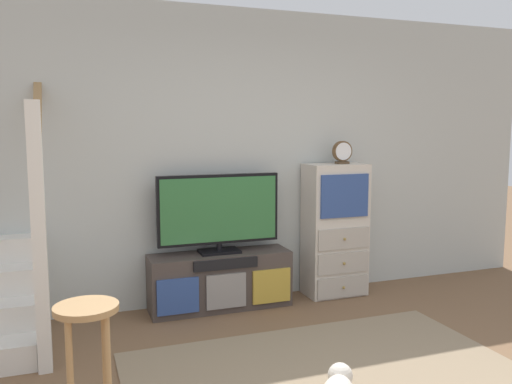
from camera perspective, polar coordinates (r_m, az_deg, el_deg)
The scene contains 7 objects.
back_wall at distance 4.95m, azimuth -1.53°, elevation 3.85°, with size 6.40×0.12×2.70m, color #B2B7B2.
area_rug at distance 3.62m, azimuth 8.54°, elevation -19.63°, with size 2.60×1.80×0.01m, color #847056.
media_console at distance 4.80m, azimuth -3.90°, elevation -9.58°, with size 1.27×0.38×0.51m.
television at distance 4.68m, azimuth -4.04°, elevation -2.11°, with size 1.11×0.22×0.71m.
side_cabinet at distance 5.15m, azimuth 8.58°, elevation -4.09°, with size 0.58×0.38×1.28m.
desk_clock at distance 5.08m, azimuth 9.35°, elevation 4.26°, with size 0.19×0.08×0.22m.
bar_stool_near at distance 3.03m, azimuth -17.84°, elevation -14.77°, with size 0.34×0.34×0.70m.
Camera 1 is at (-1.57, -2.23, 1.63)m, focal length 36.85 mm.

